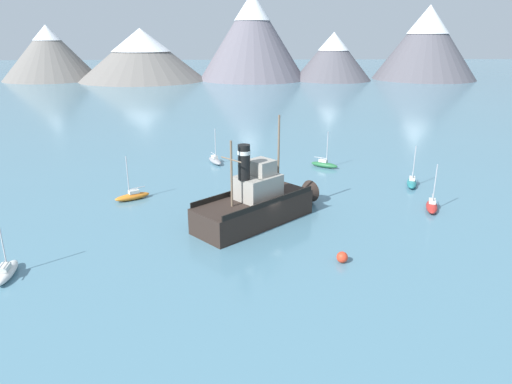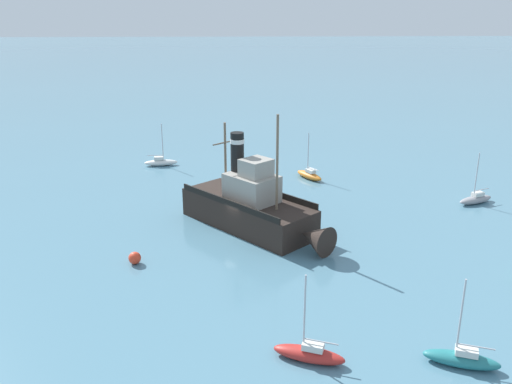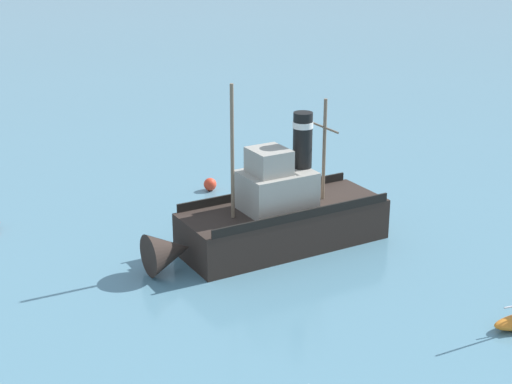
% 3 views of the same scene
% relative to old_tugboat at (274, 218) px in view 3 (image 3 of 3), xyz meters
% --- Properties ---
extents(ground_plane, '(600.00, 600.00, 0.00)m').
position_rel_old_tugboat_xyz_m(ground_plane, '(0.85, -1.05, -1.83)').
color(ground_plane, teal).
extents(old_tugboat, '(13.01, 12.09, 9.90)m').
position_rel_old_tugboat_xyz_m(old_tugboat, '(0.00, 0.00, 0.00)').
color(old_tugboat, '#2D231E').
rests_on(old_tugboat, ground).
extents(mooring_buoy, '(0.90, 0.90, 0.90)m').
position_rel_old_tugboat_xyz_m(mooring_buoy, '(6.16, -8.69, -1.38)').
color(mooring_buoy, red).
rests_on(mooring_buoy, ground).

